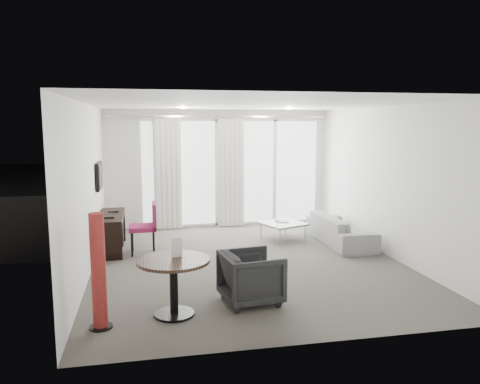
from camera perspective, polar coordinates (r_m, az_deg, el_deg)
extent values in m
cube|color=#4C4840|center=(7.91, 0.88, -8.54)|extent=(5.00, 6.00, 0.00)
cube|color=white|center=(7.57, 0.93, 10.65)|extent=(5.00, 6.00, 0.00)
cube|color=silver|center=(7.50, -18.08, 0.31)|extent=(0.00, 6.00, 2.60)
cube|color=silver|center=(8.52, 17.55, 1.25)|extent=(0.00, 6.00, 2.60)
cube|color=silver|center=(4.79, 8.69, -3.74)|extent=(5.00, 0.00, 2.60)
cylinder|color=#FFE0B2|center=(9.02, -7.00, 10.15)|extent=(0.12, 0.12, 0.02)
cylinder|color=#FFE0B2|center=(9.43, 6.03, 10.08)|extent=(0.12, 0.12, 0.02)
cylinder|color=maroon|center=(5.51, -16.87, -9.25)|extent=(0.33, 0.33, 1.32)
imported|color=black|center=(6.11, 1.37, -10.36)|extent=(0.82, 0.81, 0.67)
imported|color=gray|center=(9.24, 12.13, -4.49)|extent=(0.73, 1.87, 0.55)
cube|color=#4D4D50|center=(12.27, -2.28, -2.74)|extent=(5.60, 3.00, 0.12)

